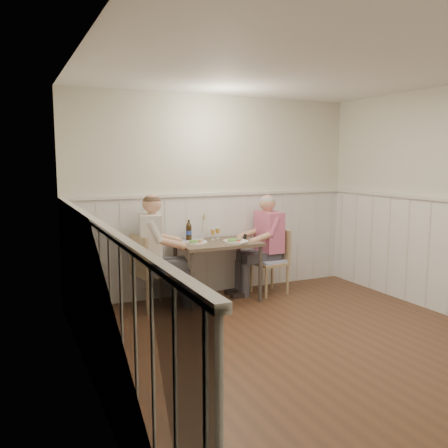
% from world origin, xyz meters
% --- Properties ---
extents(ground_plane, '(4.50, 4.50, 0.00)m').
position_xyz_m(ground_plane, '(0.00, 0.00, 0.00)').
color(ground_plane, '#4A2F1E').
extents(room_shell, '(4.04, 4.54, 2.60)m').
position_xyz_m(room_shell, '(0.00, 0.00, 1.52)').
color(room_shell, silver).
rests_on(room_shell, ground).
extents(wainscot, '(4.00, 4.49, 1.34)m').
position_xyz_m(wainscot, '(0.00, 0.69, 0.69)').
color(wainscot, silver).
rests_on(wainscot, ground).
extents(dining_table, '(1.01, 0.70, 0.75)m').
position_xyz_m(dining_table, '(-0.17, 1.84, 0.65)').
color(dining_table, '#4E453C').
rests_on(dining_table, ground).
extents(chair_right, '(0.44, 0.44, 0.85)m').
position_xyz_m(chair_right, '(0.64, 1.83, 0.46)').
color(chair_right, '#9F806A').
rests_on(chair_right, ground).
extents(chair_left, '(0.50, 0.50, 0.90)m').
position_xyz_m(chair_left, '(-1.05, 1.83, 0.49)').
color(chair_left, '#9F806A').
rests_on(chair_left, ground).
extents(man_in_pink, '(0.62, 0.43, 1.34)m').
position_xyz_m(man_in_pink, '(0.58, 1.90, 0.56)').
color(man_in_pink, '#3F3F47').
rests_on(man_in_pink, ground).
extents(diner_cream, '(0.70, 0.50, 1.39)m').
position_xyz_m(diner_cream, '(-0.98, 1.89, 0.58)').
color(diner_cream, '#3F3F47').
rests_on(diner_cream, ground).
extents(plate_man, '(0.29, 0.29, 0.07)m').
position_xyz_m(plate_man, '(0.02, 1.74, 0.77)').
color(plate_man, white).
rests_on(plate_man, dining_table).
extents(plate_diner, '(0.28, 0.28, 0.07)m').
position_xyz_m(plate_diner, '(-0.46, 1.85, 0.77)').
color(plate_diner, white).
rests_on(plate_diner, dining_table).
extents(beer_glass_a, '(0.06, 0.06, 0.16)m').
position_xyz_m(beer_glass_a, '(-0.07, 2.05, 0.86)').
color(beer_glass_a, silver).
rests_on(beer_glass_a, dining_table).
extents(beer_glass_b, '(0.06, 0.06, 0.16)m').
position_xyz_m(beer_glass_b, '(-0.16, 1.99, 0.86)').
color(beer_glass_b, silver).
rests_on(beer_glass_b, dining_table).
extents(beer_bottle, '(0.07, 0.07, 0.26)m').
position_xyz_m(beer_bottle, '(-0.45, 2.09, 0.87)').
color(beer_bottle, black).
rests_on(beer_bottle, dining_table).
extents(rolled_napkin, '(0.17, 0.12, 0.04)m').
position_xyz_m(rolled_napkin, '(0.05, 1.55, 0.77)').
color(rolled_napkin, white).
rests_on(rolled_napkin, dining_table).
extents(grass_vase, '(0.04, 0.04, 0.36)m').
position_xyz_m(grass_vase, '(-0.27, 2.08, 0.91)').
color(grass_vase, silver).
rests_on(grass_vase, dining_table).
extents(gingham_mat, '(0.31, 0.26, 0.01)m').
position_xyz_m(gingham_mat, '(-0.42, 2.06, 0.75)').
color(gingham_mat, '#4D5EA3').
rests_on(gingham_mat, dining_table).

